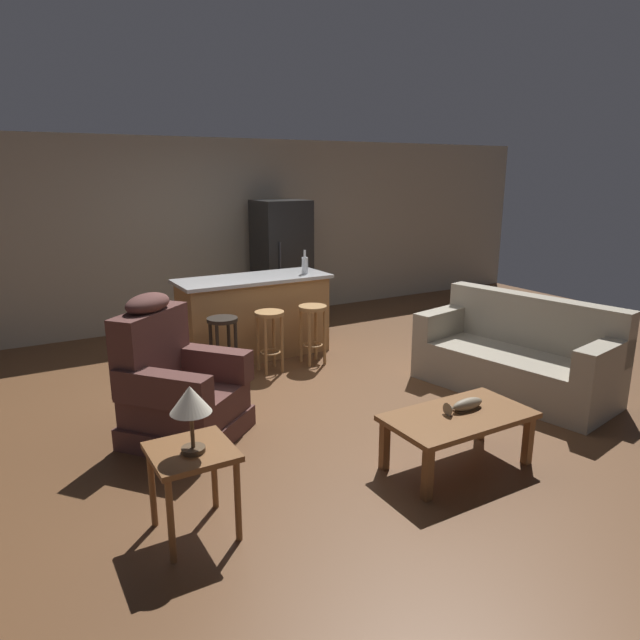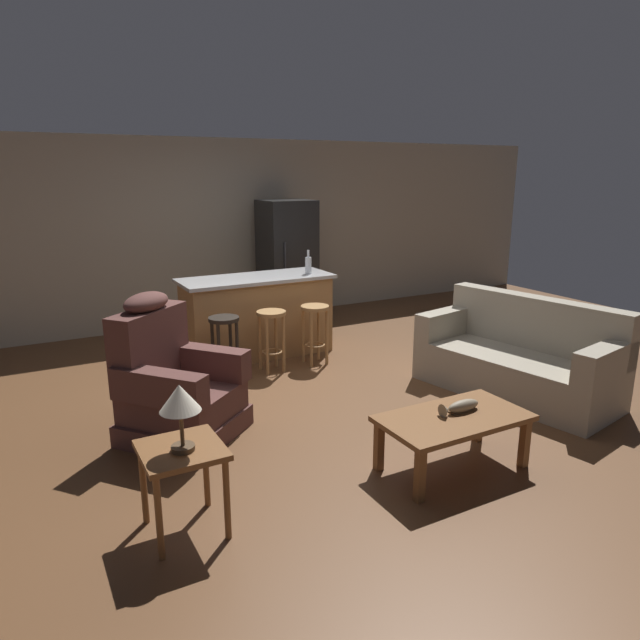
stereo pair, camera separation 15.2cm
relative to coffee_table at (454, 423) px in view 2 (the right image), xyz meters
name	(u,v)px [view 2 (the right image)]	position (x,y,z in m)	size (l,w,h in m)	color
ground_plane	(310,390)	(-0.20, 1.88, -0.36)	(12.00, 12.00, 0.00)	brown
back_wall	(207,233)	(-0.20, 5.01, 0.94)	(12.00, 0.05, 2.60)	#A89E89
coffee_table	(454,423)	(0.00, 0.00, 0.00)	(1.10, 0.60, 0.42)	brown
fish_figurine	(460,407)	(0.08, 0.03, 0.10)	(0.34, 0.10, 0.10)	#4C3823
couch	(519,360)	(1.59, 0.85, -0.02)	(1.19, 2.03, 0.94)	#9E937F
recliner_near_lamp	(174,387)	(-1.64, 1.55, 0.06)	(1.18, 1.18, 1.20)	brown
end_table	(182,462)	(-1.95, 0.20, 0.10)	(0.48, 0.48, 0.56)	brown
table_lamp	(180,401)	(-1.95, 0.16, 0.50)	(0.24, 0.24, 0.41)	#4C3823
kitchen_island	(257,316)	(-0.20, 3.23, 0.11)	(1.80, 0.70, 0.95)	#9E7042
bar_stool_left	(225,336)	(-0.83, 2.60, 0.11)	(0.32, 0.32, 0.68)	black
bar_stool_middle	(272,330)	(-0.29, 2.60, 0.11)	(0.32, 0.32, 0.68)	#A87A47
bar_stool_right	(315,324)	(0.24, 2.60, 0.11)	(0.32, 0.32, 0.68)	#A87A47
refrigerator	(287,263)	(0.77, 4.43, 0.52)	(0.70, 0.69, 1.76)	black
bottle_tall_green	(308,265)	(0.43, 3.12, 0.69)	(0.08, 0.08, 0.29)	silver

